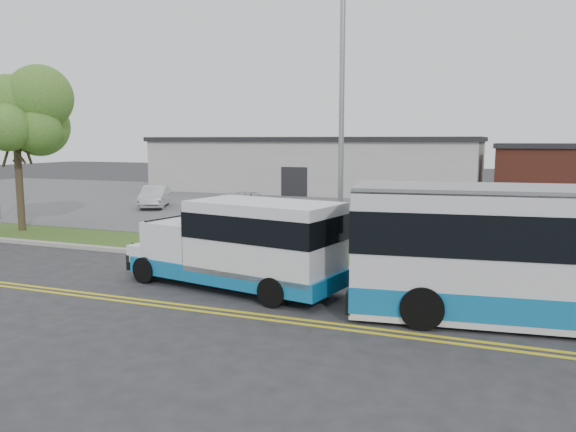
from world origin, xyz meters
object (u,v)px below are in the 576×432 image
at_px(pedestrian, 185,229).
at_px(parked_car_a, 155,197).
at_px(shuttle_bus, 245,242).
at_px(parked_car_b, 228,206).
at_px(streetlight_near, 341,107).
at_px(tree_west, 15,117).

bearing_deg(pedestrian, parked_car_a, -88.81).
height_order(shuttle_bus, parked_car_b, shuttle_bus).
xyz_separation_m(streetlight_near, parked_car_a, (-14.44, 9.94, -4.48)).
relative_size(streetlight_near, shuttle_bus, 1.40).
bearing_deg(streetlight_near, parked_car_b, 137.21).
distance_m(tree_west, streetlight_near, 15.01).
bearing_deg(shuttle_bus, tree_west, 170.26).
relative_size(pedestrian, parked_car_b, 0.38).
bearing_deg(pedestrian, parked_car_b, -110.54).
distance_m(shuttle_bus, parked_car_a, 19.61).
xyz_separation_m(tree_west, pedestrian, (9.33, -1.30, -4.23)).
xyz_separation_m(streetlight_near, pedestrian, (-5.67, -0.83, -4.34)).
height_order(streetlight_near, parked_car_b, streetlight_near).
bearing_deg(parked_car_a, tree_west, -118.25).
relative_size(streetlight_near, parked_car_b, 2.29).
bearing_deg(shuttle_bus, parked_car_a, 142.72).
bearing_deg(pedestrian, tree_west, -45.90).
bearing_deg(parked_car_a, parked_car_b, -44.82).
distance_m(streetlight_near, parked_car_b, 12.26).
relative_size(tree_west, pedestrian, 4.37).
bearing_deg(streetlight_near, tree_west, 178.20).
distance_m(shuttle_bus, parked_car_b, 14.24).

